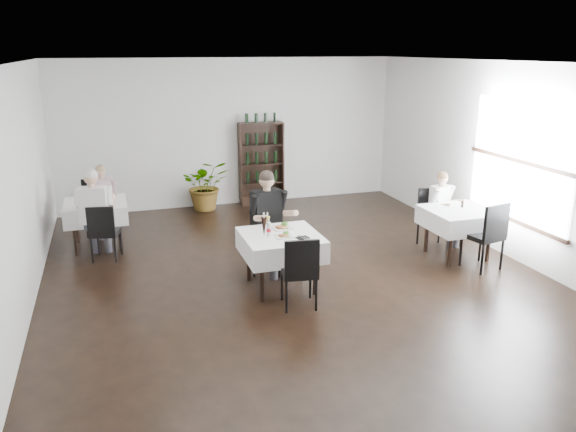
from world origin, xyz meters
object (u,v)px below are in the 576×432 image
object	(u,v)px
potted_tree	(206,185)
wine_shelf	(261,164)
diner_main	(269,215)
main_table	(281,245)

from	to	relation	value
potted_tree	wine_shelf	bearing A→B (deg)	5.44
wine_shelf	diner_main	xyz separation A→B (m)	(-0.89, -3.72, 0.03)
wine_shelf	potted_tree	bearing A→B (deg)	-174.56
wine_shelf	diner_main	world-z (taller)	wine_shelf
diner_main	wine_shelf	bearing A→B (deg)	76.59
potted_tree	diner_main	bearing A→B (deg)	-85.01
potted_tree	diner_main	xyz separation A→B (m)	(0.31, -3.60, 0.36)
main_table	diner_main	size ratio (longest dim) A/B	0.68
main_table	diner_main	bearing A→B (deg)	88.65
main_table	potted_tree	bearing A→B (deg)	94.09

